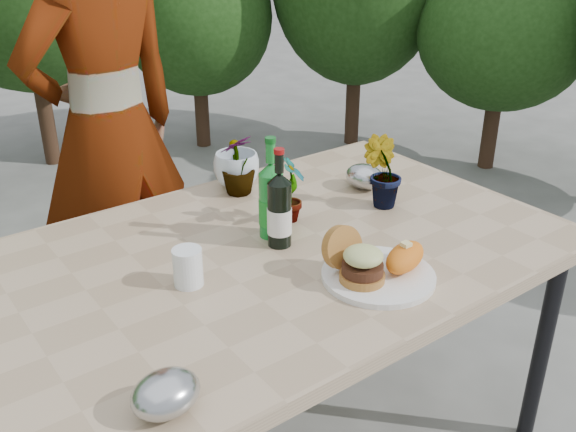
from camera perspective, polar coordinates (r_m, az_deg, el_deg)
patio_table at (r=1.74m, az=-1.58°, el=-4.64°), size 1.60×1.00×0.75m
shrub_hedge at (r=3.16m, az=-23.83°, el=16.28°), size 6.82×5.04×2.18m
dinner_plate at (r=1.59m, az=8.03°, el=-5.28°), size 0.28×0.28×0.01m
burger_stack at (r=1.55m, az=6.19°, el=-3.96°), size 0.11×0.16×0.11m
sweet_potato at (r=1.61m, az=10.35°, el=-3.62°), size 0.17×0.12×0.06m
grilled_veg at (r=1.65m, az=6.27°, el=-3.18°), size 0.08×0.05×0.03m
wine_bottle at (r=1.69m, az=-0.77°, el=0.47°), size 0.07×0.07×0.27m
sparkling_water at (r=1.74m, az=-1.51°, el=1.33°), size 0.07×0.07×0.29m
plastic_cup at (r=1.55m, az=-8.89°, el=-4.51°), size 0.07×0.07×0.09m
seedling_left at (r=1.82m, az=0.28°, el=2.54°), size 0.13×0.13×0.21m
seedling_mid at (r=1.94m, az=8.37°, el=3.86°), size 0.14×0.15×0.22m
seedling_right at (r=2.01m, az=-4.47°, el=4.56°), size 0.13×0.13×0.19m
blue_bowl at (r=2.08m, az=-4.60°, el=4.11°), size 0.15×0.15×0.11m
foil_packet_left at (r=1.21m, az=-10.83°, el=-15.25°), size 0.14×0.12×0.08m
foil_packet_right at (r=2.08m, az=6.81°, el=3.51°), size 0.12×0.14×0.08m
person at (r=2.39m, az=-15.66°, el=7.35°), size 0.69×0.51×1.71m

